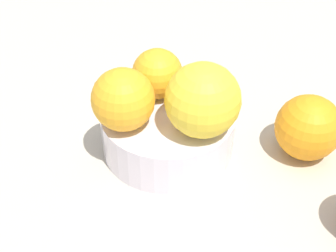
{
  "coord_description": "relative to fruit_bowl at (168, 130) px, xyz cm",
  "views": [
    {
      "loc": [
        -8.48,
        43.91,
        42.0
      ],
      "look_at": [
        0.0,
        0.0,
        3.37
      ],
      "focal_mm": 52.62,
      "sensor_mm": 36.0,
      "label": 1
    }
  ],
  "objects": [
    {
      "name": "orange_in_bowl_0",
      "position": [
        4.38,
        3.15,
        6.47
      ],
      "size": [
        7.08,
        7.08,
        7.08
      ],
      "primitive_type": "sphere",
      "color": "#F9A823",
      "rests_on": "fruit_bowl"
    },
    {
      "name": "fruit_bowl",
      "position": [
        0.0,
        0.0,
        0.0
      ],
      "size": [
        16.0,
        16.0,
        5.61
      ],
      "color": "silver",
      "rests_on": "ground_plane"
    },
    {
      "name": "orange_in_bowl_2",
      "position": [
        1.88,
        -3.06,
        5.97
      ],
      "size": [
        6.08,
        6.08,
        6.08
      ],
      "primitive_type": "sphere",
      "color": "#F9A823",
      "rests_on": "fruit_bowl"
    },
    {
      "name": "orange_in_bowl_1",
      "position": [
        -4.25,
        2.4,
        7.09
      ],
      "size": [
        8.32,
        8.32,
        8.32
      ],
      "primitive_type": "sphere",
      "color": "yellow",
      "rests_on": "fruit_bowl"
    },
    {
      "name": "orange_loose_0",
      "position": [
        -16.45,
        -2.23,
        1.27
      ],
      "size": [
        7.91,
        7.91,
        7.91
      ],
      "primitive_type": "sphere",
      "color": "orange",
      "rests_on": "ground_plane"
    },
    {
      "name": "ground_plane",
      "position": [
        0.0,
        0.0,
        -3.68
      ],
      "size": [
        110.0,
        110.0,
        2.0
      ],
      "primitive_type": "cube",
      "color": "#BCB29E"
    }
  ]
}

